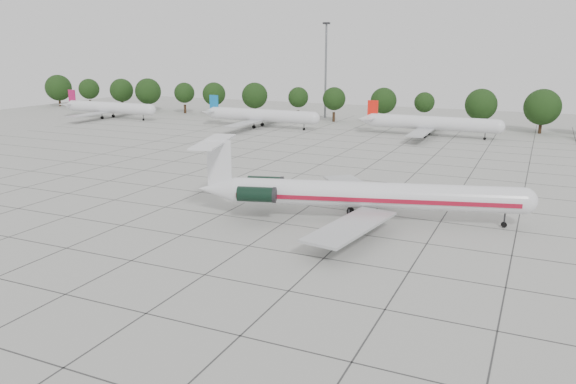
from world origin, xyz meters
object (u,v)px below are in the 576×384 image
Objects in this scene: main_airliner at (355,194)px; bg_airliner_a at (109,108)px; bg_airliner_b at (261,116)px; bg_airliner_c at (431,123)px; floodlight_mast at (326,65)px.

main_airliner is 109.25m from bg_airliner_a.
bg_airliner_b is 40.48m from bg_airliner_c.
floodlight_mast is (-33.09, 21.87, 11.37)m from bg_airliner_c.
bg_airliner_b is (-44.28, 63.01, -0.22)m from main_airliner.
floodlight_mast is (7.29, 24.65, 11.37)m from bg_airliner_b.
bg_airliner_b is at bearing 109.20° from main_airliner.
bg_airliner_a is 1.11× the size of floodlight_mast.
bg_airliner_c is (86.33, 4.19, 0.00)m from bg_airliner_a.
main_airliner is 1.32× the size of bg_airliner_c.
bg_airliner_b is at bearing -176.06° from bg_airliner_c.
bg_airliner_a is at bearing -153.92° from floodlight_mast.
floodlight_mast is (-36.99, 87.66, 11.15)m from main_airliner.
floodlight_mast reaches higher than bg_airliner_c.
bg_airliner_a is 60.35m from floodlight_mast.
main_airliner reaches higher than bg_airliner_a.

